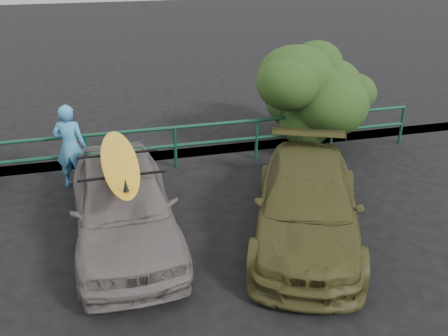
# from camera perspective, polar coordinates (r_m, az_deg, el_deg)

# --- Properties ---
(ground) EXTENTS (80.00, 80.00, 0.00)m
(ground) POSITION_cam_1_polar(r_m,az_deg,el_deg) (7.61, -6.55, -16.13)
(ground) COLOR black
(guardrail) EXTENTS (14.00, 0.08, 1.04)m
(guardrail) POSITION_cam_1_polar(r_m,az_deg,el_deg) (11.63, -10.45, 1.91)
(guardrail) COLOR #12412A
(guardrail) RESTS_ON ground
(shrub_right) EXTENTS (3.20, 2.40, 2.41)m
(shrub_right) POSITION_cam_1_polar(r_m,az_deg,el_deg) (13.12, 11.52, 7.64)
(shrub_right) COLOR #284419
(shrub_right) RESTS_ON ground
(sedan) EXTENTS (1.82, 4.38, 1.48)m
(sedan) POSITION_cam_1_polar(r_m,az_deg,el_deg) (8.89, -11.41, -4.09)
(sedan) COLOR #685F5D
(sedan) RESTS_ON ground
(olive_vehicle) EXTENTS (3.47, 4.88, 1.31)m
(olive_vehicle) POSITION_cam_1_polar(r_m,az_deg,el_deg) (9.02, 9.50, -4.12)
(olive_vehicle) COLOR #44421E
(olive_vehicle) RESTS_ON ground
(man) EXTENTS (0.77, 0.60, 1.86)m
(man) POSITION_cam_1_polar(r_m,az_deg,el_deg) (11.11, -17.17, 2.36)
(man) COLOR #408BC1
(man) RESTS_ON ground
(roof_rack) EXTENTS (1.41, 1.00, 0.05)m
(roof_rack) POSITION_cam_1_polar(r_m,az_deg,el_deg) (8.56, -11.84, 0.40)
(roof_rack) COLOR black
(roof_rack) RESTS_ON sedan
(surfboard) EXTENTS (0.65, 2.93, 0.09)m
(surfboard) POSITION_cam_1_polar(r_m,az_deg,el_deg) (8.53, -11.88, 0.80)
(surfboard) COLOR gold
(surfboard) RESTS_ON roof_rack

